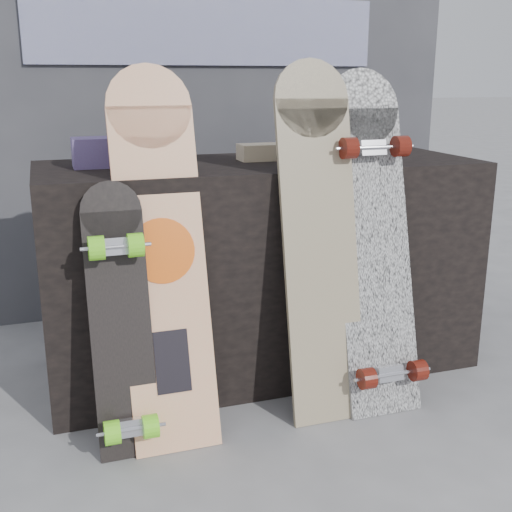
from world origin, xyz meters
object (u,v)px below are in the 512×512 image
object	(u,v)px
vendor_table	(261,267)
longboard_geisha	(161,245)
skateboard_dark	(121,320)
longboard_celtic	(319,231)
longboard_cascadia	(374,236)

from	to	relation	value
vendor_table	longboard_geisha	xyz separation A→B (m)	(-0.44, -0.34, 0.20)
skateboard_dark	longboard_celtic	bearing A→B (deg)	5.35
longboard_geisha	longboard_cascadia	xyz separation A→B (m)	(0.71, -0.03, -0.02)
longboard_celtic	skateboard_dark	size ratio (longest dim) A/B	1.43
vendor_table	longboard_celtic	world-z (taller)	longboard_celtic
longboard_celtic	skateboard_dark	world-z (taller)	longboard_celtic
vendor_table	skateboard_dark	distance (m)	0.72
longboard_celtic	longboard_cascadia	xyz separation A→B (m)	(0.20, -0.00, -0.03)
longboard_geisha	skateboard_dark	world-z (taller)	longboard_geisha
longboard_geisha	longboard_celtic	distance (m)	0.51
vendor_table	longboard_cascadia	distance (m)	0.50
longboard_celtic	skateboard_dark	xyz separation A→B (m)	(-0.65, -0.06, -0.21)
longboard_cascadia	skateboard_dark	xyz separation A→B (m)	(-0.85, -0.06, -0.18)
longboard_geisha	longboard_celtic	xyz separation A→B (m)	(0.51, -0.03, 0.01)
longboard_cascadia	longboard_geisha	bearing A→B (deg)	177.37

